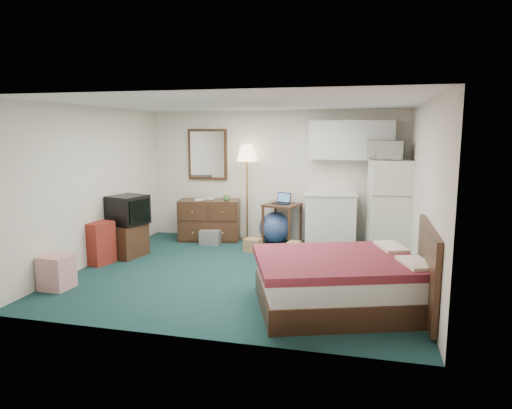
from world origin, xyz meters
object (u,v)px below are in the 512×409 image
(dresser, at_px, (209,220))
(tv_stand, at_px, (126,240))
(floor_lamp, at_px, (247,193))
(suitcase, at_px, (101,243))
(fridge, at_px, (389,207))
(desk, at_px, (282,224))
(kitchen_counter, at_px, (330,220))
(bed, at_px, (340,283))

(dresser, bearing_deg, tv_stand, -135.56)
(floor_lamp, relative_size, suitcase, 2.74)
(fridge, distance_m, suitcase, 4.84)
(dresser, xyz_separation_m, tv_stand, (-1.00, -1.45, -0.12))
(floor_lamp, xyz_separation_m, desk, (0.72, -0.12, -0.55))
(kitchen_counter, xyz_separation_m, fridge, (1.02, -0.25, 0.33))
(kitchen_counter, bearing_deg, suitcase, -156.74)
(dresser, distance_m, kitchen_counter, 2.32)
(suitcase, bearing_deg, desk, 52.02)
(bed, bearing_deg, floor_lamp, 103.62)
(kitchen_counter, bearing_deg, bed, -89.62)
(tv_stand, relative_size, suitcase, 0.88)
(desk, bearing_deg, fridge, 6.37)
(desk, bearing_deg, suitcase, -127.38)
(bed, relative_size, suitcase, 2.82)
(desk, bearing_deg, dresser, -162.98)
(desk, xyz_separation_m, bed, (1.26, -2.96, -0.07))
(kitchen_counter, relative_size, fridge, 0.60)
(floor_lamp, height_order, tv_stand, floor_lamp)
(desk, relative_size, tv_stand, 1.27)
(dresser, bearing_deg, desk, -8.60)
(dresser, distance_m, bed, 3.96)
(dresser, xyz_separation_m, desk, (1.43, 0.06, -0.02))
(kitchen_counter, xyz_separation_m, suitcase, (-3.47, -2.00, -0.15))
(suitcase, bearing_deg, tv_stand, 87.38)
(dresser, relative_size, desk, 1.53)
(floor_lamp, xyz_separation_m, fridge, (2.62, -0.39, -0.11))
(floor_lamp, relative_size, kitchen_counter, 1.91)
(dresser, distance_m, suitcase, 2.27)
(desk, height_order, suitcase, desk)
(kitchen_counter, relative_size, bed, 0.51)
(dresser, height_order, suitcase, dresser)
(floor_lamp, bearing_deg, kitchen_counter, -4.97)
(tv_stand, bearing_deg, kitchen_counter, 35.35)
(bed, xyz_separation_m, tv_stand, (-3.69, 1.45, -0.03))
(floor_lamp, xyz_separation_m, tv_stand, (-1.71, -1.63, -0.65))
(floor_lamp, distance_m, suitcase, 2.90)
(fridge, relative_size, tv_stand, 2.73)
(floor_lamp, height_order, fridge, floor_lamp)
(kitchen_counter, distance_m, tv_stand, 3.65)
(bed, height_order, suitcase, suitcase)
(desk, xyz_separation_m, suitcase, (-2.58, -2.02, -0.04))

